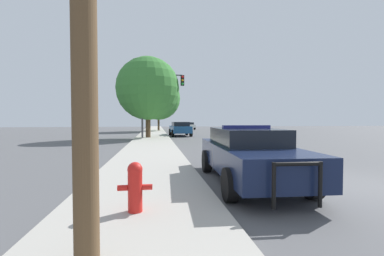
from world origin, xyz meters
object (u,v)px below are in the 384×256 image
Objects in this scene: tree_sidewalk_far at (158,98)px; tree_sidewalk_mid at (148,89)px; police_car at (248,153)px; car_background_distant at (188,125)px; traffic_light at (159,92)px; car_background_midblock at (180,128)px; fire_hydrant at (135,185)px.

tree_sidewalk_mid is at bearing -94.43° from tree_sidewalk_far.
car_background_distant is (3.03, 36.80, -0.10)m from police_car.
traffic_light reaches higher than car_background_distant.
car_background_distant is (5.24, 21.20, -3.34)m from traffic_light.
traffic_light is at bearing -121.52° from car_background_midblock.
fire_hydrant is 18.80m from tree_sidewalk_mid.
car_background_distant is 9.19m from tree_sidewalk_far.
tree_sidewalk_far is (0.80, 32.49, 4.15)m from fire_hydrant.
car_background_midblock is 11.51m from tree_sidewalk_far.
tree_sidewalk_mid reaches higher than police_car.
fire_hydrant is (-2.83, -2.20, -0.20)m from police_car.
police_car is at bearing -96.68° from car_background_distant.
fire_hydrant is 32.76m from tree_sidewalk_far.
fire_hydrant is 0.20× the size of car_background_midblock.
car_background_midblock reaches higher than fire_hydrant.
car_background_midblock is 0.54× the size of tree_sidewalk_far.
traffic_light is 5.68m from car_background_midblock.
traffic_light is 1.21× the size of car_background_distant.
police_car is 19.68m from car_background_midblock.
tree_sidewalk_far is at bearing -83.80° from police_car.
fire_hydrant is at bearing -92.03° from traffic_light.
car_background_midblock is at bearing 61.16° from traffic_light.
police_car is 1.22× the size of car_background_midblock.
car_background_distant is at bearing 77.41° from car_background_midblock.
fire_hydrant is 0.11× the size of tree_sidewalk_far.
traffic_light is 0.72× the size of tree_sidewalk_far.
car_background_midblock is at bearing -78.92° from tree_sidewalk_far.
tree_sidewalk_far reaches higher than car_background_midblock.
tree_sidewalk_far is (0.17, 14.70, 0.71)m from traffic_light.
police_car is 6.00× the size of fire_hydrant.
car_background_distant is 21.81m from tree_sidewalk_mid.
car_background_midblock reaches higher than car_background_distant.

